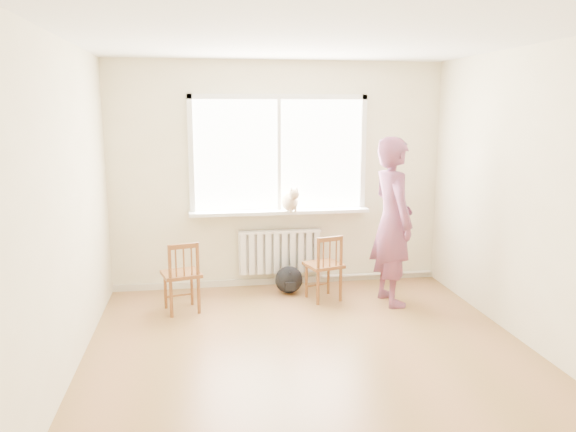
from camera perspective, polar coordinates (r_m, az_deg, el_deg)
name	(u,v)px	position (r m, az deg, el deg)	size (l,w,h in m)	color
floor	(316,363)	(4.98, 2.82, -14.66)	(4.50, 4.50, 0.00)	#98673E
ceiling	(319,35)	(4.53, 3.15, 17.91)	(4.50, 4.50, 0.00)	white
back_wall	(279,176)	(6.76, -0.96, 4.11)	(4.00, 0.01, 2.70)	beige
window	(279,150)	(6.70, -0.94, 6.74)	(2.12, 0.05, 1.42)	white
windowsill	(280,212)	(6.71, -0.82, 0.44)	(2.15, 0.22, 0.04)	white
radiator	(280,251)	(6.83, -0.83, -3.58)	(1.00, 0.12, 0.55)	white
heating_pipe	(377,274)	(7.24, 9.04, -5.85)	(0.04, 0.04, 1.40)	silver
baseboard	(279,281)	(7.02, -0.91, -6.59)	(4.00, 0.03, 0.08)	beige
chair_left	(182,277)	(6.07, -10.70, -6.09)	(0.46, 0.45, 0.78)	brown
chair_right	(325,267)	(6.35, 3.81, -5.24)	(0.46, 0.45, 0.76)	brown
person	(393,222)	(6.25, 10.57, -0.55)	(0.68, 0.44, 1.85)	#CB4352
cat	(290,201)	(6.62, 0.23, 1.54)	(0.25, 0.45, 0.30)	beige
backpack	(289,280)	(6.64, 0.09, -6.49)	(0.33, 0.24, 0.33)	black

